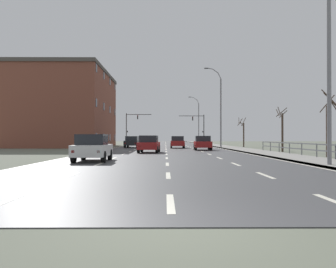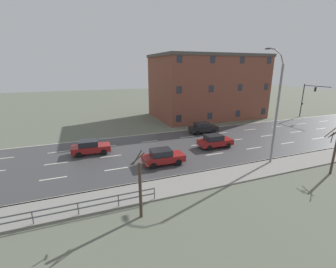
% 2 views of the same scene
% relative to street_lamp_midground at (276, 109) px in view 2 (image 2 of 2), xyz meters
% --- Properties ---
extents(ground_plane, '(160.00, 160.00, 0.12)m').
position_rel_street_lamp_midground_xyz_m(ground_plane, '(-7.46, 4.30, -5.49)').
color(ground_plane, '#5B6051').
extents(road_asphalt_strip, '(14.00, 120.00, 0.03)m').
position_rel_street_lamp_midground_xyz_m(road_asphalt_strip, '(-7.46, 16.30, -5.42)').
color(road_asphalt_strip, '#3D3D3F').
rests_on(road_asphalt_strip, ground).
extents(street_lamp_midground, '(2.39, 0.24, 11.08)m').
position_rel_street_lamp_midground_xyz_m(street_lamp_midground, '(0.00, 0.00, 0.00)').
color(street_lamp_midground, slate).
rests_on(street_lamp_midground, ground).
extents(traffic_signal_left, '(5.13, 0.36, 6.28)m').
position_rel_street_lamp_midground_xyz_m(traffic_signal_left, '(-14.45, 22.48, -1.31)').
color(traffic_signal_left, '#38383A').
rests_on(traffic_signal_left, ground).
extents(car_mid_centre, '(1.94, 4.16, 1.57)m').
position_rel_street_lamp_midground_xyz_m(car_mid_centre, '(-3.47, -10.19, -4.63)').
color(car_mid_centre, maroon).
rests_on(car_mid_centre, ground).
extents(car_far_left, '(2.00, 4.18, 1.57)m').
position_rel_street_lamp_midground_xyz_m(car_far_left, '(-9.04, -16.68, -4.63)').
color(car_far_left, maroon).
rests_on(car_far_left, ground).
extents(car_near_right, '(2.01, 4.19, 1.57)m').
position_rel_street_lamp_midground_xyz_m(car_near_right, '(-12.01, -0.84, -4.63)').
color(car_near_right, black).
rests_on(car_near_right, ground).
extents(car_near_left, '(1.89, 4.13, 1.57)m').
position_rel_street_lamp_midground_xyz_m(car_near_left, '(-5.96, -2.67, -4.63)').
color(car_near_left, maroon).
rests_on(car_near_left, ground).
extents(brick_building, '(12.90, 19.93, 11.56)m').
position_rel_street_lamp_midground_xyz_m(brick_building, '(-22.86, 5.85, 0.36)').
color(brick_building, brown).
rests_on(brick_building, ground).
extents(bare_tree_mid, '(1.12, 1.12, 4.43)m').
position_rel_street_lamp_midground_xyz_m(bare_tree_mid, '(3.90, -14.34, -3.29)').
color(bare_tree_mid, '#423328').
rests_on(bare_tree_mid, ground).
extents(bare_tree_far, '(1.35, 1.59, 4.41)m').
position_rel_street_lamp_midground_xyz_m(bare_tree_far, '(3.94, 3.27, -3.28)').
color(bare_tree_far, '#423328').
rests_on(bare_tree_far, ground).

